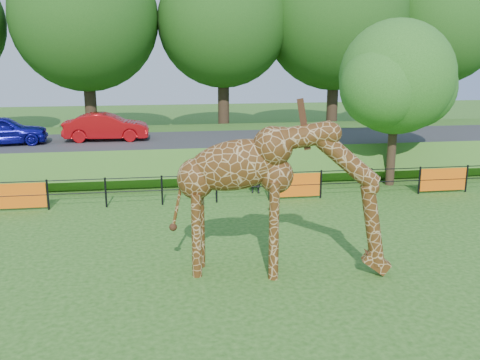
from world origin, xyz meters
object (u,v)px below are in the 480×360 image
(giraffe, at_px, (281,199))
(car_red, at_px, (106,127))
(tree_east, at_px, (398,81))
(visitor, at_px, (255,177))
(car_blue, at_px, (2,130))

(giraffe, bearing_deg, car_red, 124.47)
(car_red, bearing_deg, tree_east, -109.72)
(giraffe, height_order, visitor, giraffe)
(car_red, bearing_deg, giraffe, -156.31)
(car_red, distance_m, tree_east, 13.08)
(giraffe, bearing_deg, tree_east, 63.16)
(giraffe, distance_m, car_red, 13.99)
(car_blue, bearing_deg, car_red, -91.89)
(tree_east, bearing_deg, car_red, 158.91)
(giraffe, bearing_deg, car_blue, 140.38)
(giraffe, xyz_separation_m, visitor, (0.78, 7.76, -1.28))
(car_red, relative_size, tree_east, 0.57)
(visitor, bearing_deg, tree_east, -157.40)
(giraffe, height_order, car_red, giraffe)
(car_blue, height_order, car_red, car_blue)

